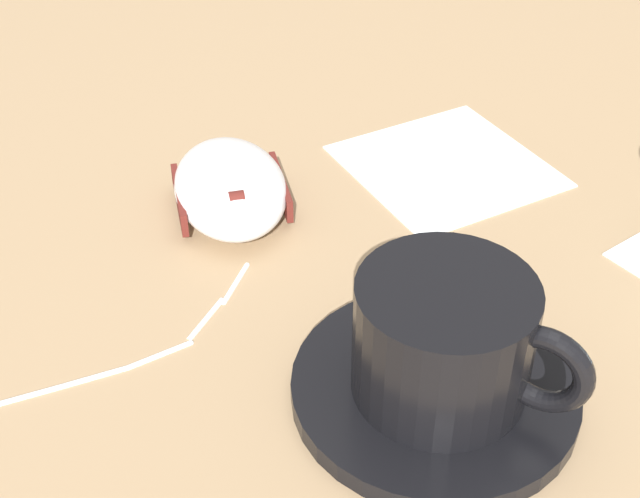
% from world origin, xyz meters
% --- Properties ---
extents(ground_plane, '(3.00, 3.00, 0.00)m').
position_xyz_m(ground_plane, '(0.00, 0.00, 0.00)').
color(ground_plane, '#9E7F5B').
extents(saucer, '(0.14, 0.14, 0.01)m').
position_xyz_m(saucer, '(-0.10, 0.10, 0.01)').
color(saucer, black).
rests_on(saucer, ground).
extents(coffee_cup, '(0.10, 0.09, 0.06)m').
position_xyz_m(coffee_cup, '(-0.10, 0.10, 0.04)').
color(coffee_cup, black).
rests_on(coffee_cup, saucer).
extents(computer_mouse, '(0.12, 0.09, 0.03)m').
position_xyz_m(computer_mouse, '(0.09, 0.14, 0.02)').
color(computer_mouse, silver).
rests_on(computer_mouse, ground).
extents(mouse_cable, '(0.06, 0.19, 0.00)m').
position_xyz_m(mouse_cable, '(-0.01, 0.24, 0.00)').
color(mouse_cable, white).
rests_on(mouse_cable, ground).
extents(napkin_spare, '(0.13, 0.13, 0.00)m').
position_xyz_m(napkin_spare, '(0.08, -0.01, 0.00)').
color(napkin_spare, white).
rests_on(napkin_spare, ground).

